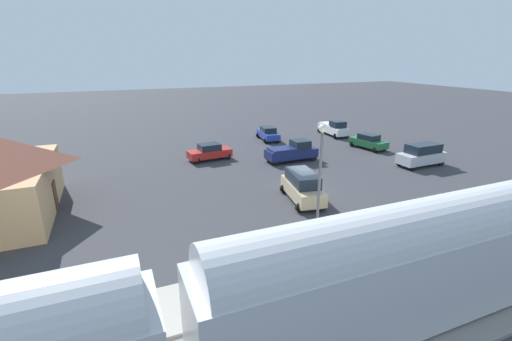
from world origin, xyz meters
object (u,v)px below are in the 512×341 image
object	(u,v)px
suv_tan	(303,186)
pickup_white	(334,128)
light_pole_near_platform	(320,170)
pedestrian_waiting_far	(399,237)
sedan_red	(210,152)
pedestrian_on_platform	(419,225)
pickup_navy	(292,151)
sedan_blue	(268,133)
sedan_green	(368,141)
suv_silver	(422,155)

from	to	relation	value
suv_tan	pickup_white	distance (m)	24.04
pickup_white	light_pole_near_platform	xyz separation A→B (m)	(-24.29, 17.86, 3.47)
pedestrian_waiting_far	sedan_red	distance (m)	22.69
pedestrian_waiting_far	sedan_red	xyz separation A→B (m)	(22.28, 4.31, -0.40)
pedestrian_on_platform	pickup_navy	world-z (taller)	pickup_navy
sedan_blue	pickup_navy	bearing A→B (deg)	170.44
sedan_green	sedan_red	size ratio (longest dim) A/B	1.02
suv_tan	sedan_blue	bearing A→B (deg)	-17.06
pickup_navy	sedan_red	world-z (taller)	pickup_navy
light_pole_near_platform	sedan_green	bearing A→B (deg)	-46.41
sedan_blue	suv_silver	distance (m)	18.66
light_pole_near_platform	pedestrian_waiting_far	bearing A→B (deg)	-134.46
suv_silver	sedan_green	bearing A→B (deg)	2.76
sedan_green	sedan_red	bearing A→B (deg)	82.13
sedan_green	sedan_red	world-z (taller)	same
pedestrian_waiting_far	light_pole_near_platform	world-z (taller)	light_pole_near_platform
sedan_green	suv_tan	distance (m)	18.48
pickup_navy	sedan_green	distance (m)	10.81
sedan_blue	pedestrian_waiting_far	bearing A→B (deg)	169.62
pickup_navy	pickup_white	world-z (taller)	same
pedestrian_on_platform	pedestrian_waiting_far	xyz separation A→B (m)	(-0.65, 2.11, 0.00)
sedan_green	suv_silver	size ratio (longest dim) A/B	0.96
pedestrian_on_platform	light_pole_near_platform	world-z (taller)	light_pole_near_platform
pedestrian_on_platform	sedan_blue	world-z (taller)	pedestrian_on_platform
pedestrian_waiting_far	pickup_white	size ratio (longest dim) A/B	0.31
sedan_blue	pickup_navy	xyz separation A→B (m)	(-9.66, 1.63, 0.15)
pickup_navy	sedan_blue	bearing A→B (deg)	-9.56
pickup_navy	light_pole_near_platform	bearing A→B (deg)	156.64
pedestrian_on_platform	sedan_red	bearing A→B (deg)	16.54
pedestrian_waiting_far	light_pole_near_platform	distance (m)	5.46
pedestrian_on_platform	pickup_white	size ratio (longest dim) A/B	0.31
pedestrian_waiting_far	pickup_white	world-z (taller)	pickup_white
sedan_green	light_pole_near_platform	xyz separation A→B (m)	(-16.61, 17.45, 3.62)
pedestrian_waiting_far	sedan_blue	xyz separation A→B (m)	(28.25, -5.17, -0.40)
sedan_blue	pickup_navy	distance (m)	9.80
pickup_white	light_pole_near_platform	bearing A→B (deg)	143.67
pedestrian_on_platform	suv_silver	size ratio (longest dim) A/B	0.34
sedan_green	pickup_navy	bearing A→B (deg)	95.90
suv_tan	pickup_navy	bearing A→B (deg)	-24.03
sedan_green	pickup_white	size ratio (longest dim) A/B	0.86
pickup_white	light_pole_near_platform	size ratio (longest dim) A/B	0.78
pickup_navy	light_pole_near_platform	distance (m)	17.24
suv_tan	pickup_white	world-z (taller)	suv_tan
sedan_green	suv_silver	xyz separation A→B (m)	(-7.51, -0.36, 0.27)
pedestrian_on_platform	pickup_navy	xyz separation A→B (m)	(17.94, -1.43, -0.25)
pedestrian_on_platform	suv_tan	distance (m)	8.80
pickup_navy	sedan_green	bearing A→B (deg)	-84.10
suv_tan	light_pole_near_platform	world-z (taller)	light_pole_near_platform
suv_tan	sedan_red	size ratio (longest dim) A/B	1.11
pedestrian_on_platform	light_pole_near_platform	distance (m)	6.63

